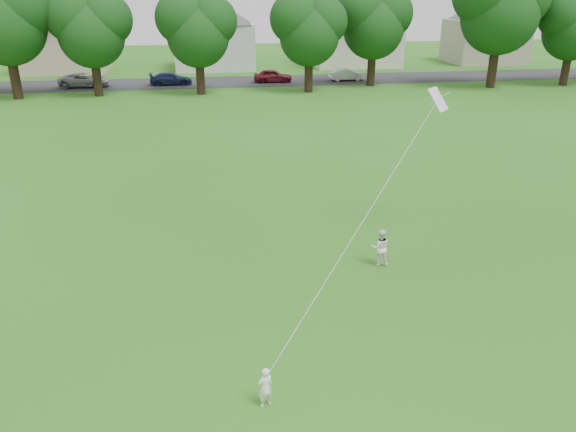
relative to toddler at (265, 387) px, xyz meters
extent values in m
plane|color=#275C15|center=(0.87, 3.29, -0.50)|extent=(160.00, 160.00, 0.00)
cube|color=#2D2D30|center=(0.87, 45.29, -0.49)|extent=(90.00, 7.00, 0.01)
imported|color=white|center=(0.00, 0.00, 0.00)|extent=(0.42, 0.35, 0.99)
imported|color=white|center=(4.53, 6.13, 0.14)|extent=(0.67, 0.55, 1.27)
plane|color=silver|center=(7.04, 8.44, 4.49)|extent=(1.02, 1.01, 0.73)
cylinder|color=white|center=(3.52, 4.22, 2.35)|extent=(0.01, 0.01, 11.80)
cylinder|color=black|center=(-15.74, 39.23, 1.42)|extent=(0.77, 0.77, 3.82)
cylinder|color=black|center=(-9.40, 39.55, 1.16)|extent=(0.72, 0.72, 3.31)
cylinder|color=black|center=(-0.89, 39.00, 1.11)|extent=(0.71, 0.71, 3.21)
cylinder|color=black|center=(8.36, 38.69, 1.08)|extent=(0.71, 0.71, 3.16)
cylinder|color=black|center=(14.66, 41.04, 1.21)|extent=(0.73, 0.73, 3.41)
cylinder|color=black|center=(25.15, 38.40, 1.59)|extent=(0.80, 0.80, 4.16)
cylinder|color=black|center=(32.41, 38.46, 1.12)|extent=(0.72, 0.72, 3.24)
imported|color=gray|center=(-11.34, 44.29, 0.14)|extent=(4.51, 2.14, 1.24)
imported|color=#172148|center=(-3.61, 44.29, 0.08)|extent=(3.91, 1.64, 1.13)
imported|color=maroon|center=(5.97, 44.29, 0.13)|extent=(3.71, 1.68, 1.24)
imported|color=silver|center=(13.21, 44.29, 0.07)|extent=(3.41, 1.20, 1.12)
cube|color=#C0AA90|center=(-15.13, 55.29, 1.87)|extent=(8.72, 7.36, 4.73)
cube|color=silver|center=(0.87, 55.29, 1.89)|extent=(8.48, 7.66, 4.77)
cube|color=beige|center=(16.87, 55.29, 2.16)|extent=(9.52, 7.49, 5.32)
cube|color=#A59C89|center=(32.87, 55.29, 1.94)|extent=(8.32, 6.72, 4.86)
camera|label=1|loc=(-1.04, -9.83, 8.10)|focal=35.00mm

